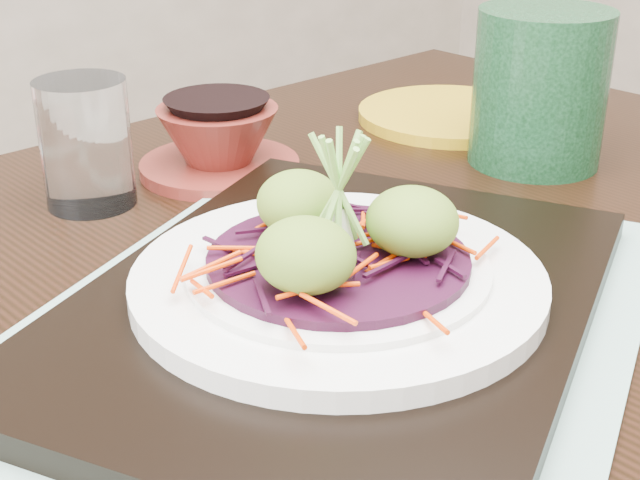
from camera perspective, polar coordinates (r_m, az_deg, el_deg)
dining_table at (r=0.67m, az=-1.20°, el=-12.67°), size 1.41×1.03×0.82m
placemat at (r=0.59m, az=1.14°, el=-5.02°), size 0.60×0.56×0.00m
serving_tray at (r=0.59m, az=1.15°, el=-4.06°), size 0.52×0.48×0.02m
white_plate at (r=0.58m, az=1.16°, el=-2.48°), size 0.27×0.27×0.02m
cabbage_bed at (r=0.57m, az=1.17°, el=-1.27°), size 0.17×0.17×0.01m
carrot_julienne at (r=0.57m, az=1.18°, el=-0.52°), size 0.21×0.21×0.01m
guacamole_scoops at (r=0.56m, az=1.24°, el=0.89°), size 0.15×0.13×0.05m
scallion_garnish at (r=0.55m, az=1.21°, el=2.86°), size 0.06×0.06×0.09m
water_glass at (r=0.78m, az=-14.75°, el=5.99°), size 0.09×0.09×0.11m
terracotta_bowl_set at (r=0.84m, az=-6.50°, el=6.14°), size 0.16×0.16×0.06m
yellow_plate at (r=1.01m, az=8.33°, el=7.94°), size 0.27×0.27×0.01m
green_jar at (r=0.88m, az=13.89°, el=9.41°), size 0.15×0.15×0.15m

